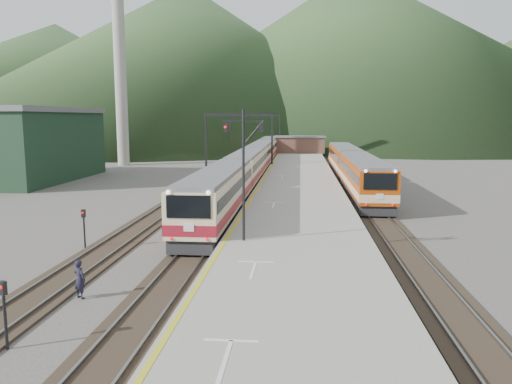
# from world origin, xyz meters

# --- Properties ---
(ground) EXTENTS (400.00, 400.00, 0.00)m
(ground) POSITION_xyz_m (0.00, 0.00, 0.00)
(ground) COLOR #47423D
(ground) RESTS_ON ground
(track_main) EXTENTS (2.60, 200.00, 0.23)m
(track_main) POSITION_xyz_m (0.00, 40.00, 0.07)
(track_main) COLOR black
(track_main) RESTS_ON ground
(track_far) EXTENTS (2.60, 200.00, 0.23)m
(track_far) POSITION_xyz_m (-5.00, 40.00, 0.07)
(track_far) COLOR black
(track_far) RESTS_ON ground
(track_second) EXTENTS (2.60, 200.00, 0.23)m
(track_second) POSITION_xyz_m (11.50, 40.00, 0.07)
(track_second) COLOR black
(track_second) RESTS_ON ground
(platform) EXTENTS (8.00, 100.00, 1.00)m
(platform) POSITION_xyz_m (5.60, 38.00, 0.50)
(platform) COLOR gray
(platform) RESTS_ON ground
(gantry_near) EXTENTS (9.55, 0.25, 8.00)m
(gantry_near) POSITION_xyz_m (-2.85, 55.00, 5.59)
(gantry_near) COLOR black
(gantry_near) RESTS_ON ground
(gantry_far) EXTENTS (9.55, 0.25, 8.00)m
(gantry_far) POSITION_xyz_m (-2.85, 80.00, 5.59)
(gantry_far) COLOR black
(gantry_far) RESTS_ON ground
(warehouse) EXTENTS (14.50, 20.50, 8.60)m
(warehouse) POSITION_xyz_m (-28.00, 42.00, 4.32)
(warehouse) COLOR #15301D
(warehouse) RESTS_ON ground
(smokestack) EXTENTS (1.80, 1.80, 30.00)m
(smokestack) POSITION_xyz_m (-22.00, 62.00, 15.00)
(smokestack) COLOR #9E998E
(smokestack) RESTS_ON ground
(station_shed) EXTENTS (9.40, 4.40, 3.10)m
(station_shed) POSITION_xyz_m (5.60, 78.00, 2.57)
(station_shed) COLOR brown
(station_shed) RESTS_ON platform
(hill_a) EXTENTS (180.00, 180.00, 60.00)m
(hill_a) POSITION_xyz_m (-40.00, 190.00, 30.00)
(hill_a) COLOR #2F4524
(hill_a) RESTS_ON ground
(hill_b) EXTENTS (220.00, 220.00, 75.00)m
(hill_b) POSITION_xyz_m (30.00, 230.00, 37.50)
(hill_b) COLOR #2F4524
(hill_b) RESTS_ON ground
(hill_d) EXTENTS (200.00, 200.00, 55.00)m
(hill_d) POSITION_xyz_m (-120.00, 240.00, 27.50)
(hill_d) COLOR #2F4524
(hill_d) RESTS_ON ground
(main_train) EXTENTS (2.84, 77.95, 3.47)m
(main_train) POSITION_xyz_m (0.00, 49.61, 1.96)
(main_train) COLOR beige
(main_train) RESTS_ON track_main
(second_train) EXTENTS (2.90, 39.51, 3.54)m
(second_train) POSITION_xyz_m (11.50, 41.80, 2.00)
(second_train) COLOR #A83D0A
(second_train) RESTS_ON track_second
(signal_mast) EXTENTS (2.20, 0.33, 6.81)m
(signal_mast) POSITION_xyz_m (2.81, 11.09, 5.16)
(signal_mast) COLOR black
(signal_mast) RESTS_ON platform
(short_signal_a) EXTENTS (0.26, 0.23, 2.27)m
(short_signal_a) POSITION_xyz_m (-3.60, 0.07, 1.46)
(short_signal_a) COLOR black
(short_signal_a) RESTS_ON ground
(short_signal_b) EXTENTS (0.25, 0.20, 2.27)m
(short_signal_b) POSITION_xyz_m (-2.63, 30.65, 1.46)
(short_signal_b) COLOR black
(short_signal_b) RESTS_ON ground
(short_signal_c) EXTENTS (0.24, 0.19, 2.27)m
(short_signal_c) POSITION_xyz_m (-6.41, 12.31, 1.46)
(short_signal_c) COLOR black
(short_signal_c) RESTS_ON ground
(worker) EXTENTS (0.71, 0.63, 1.63)m
(worker) POSITION_xyz_m (-3.24, 4.70, 0.82)
(worker) COLOR black
(worker) RESTS_ON ground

